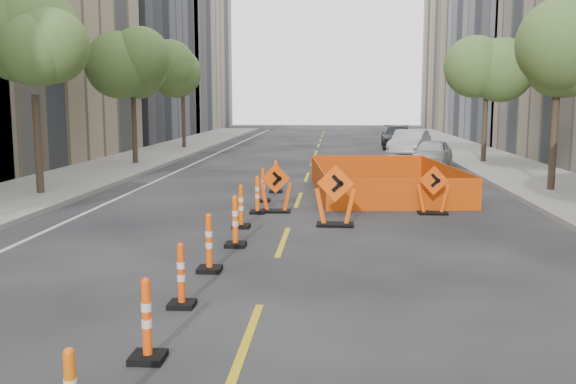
# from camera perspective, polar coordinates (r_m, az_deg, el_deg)

# --- Properties ---
(ground_plane) EXTENTS (140.00, 140.00, 0.00)m
(ground_plane) POSITION_cam_1_polar(r_m,az_deg,el_deg) (10.51, -2.20, -9.20)
(ground_plane) COLOR black
(sidewalk_left) EXTENTS (4.00, 90.00, 0.15)m
(sidewalk_left) POSITION_cam_1_polar(r_m,az_deg,el_deg) (24.38, -20.40, 0.47)
(sidewalk_left) COLOR gray
(sidewalk_left) RESTS_ON ground
(sidewalk_right) EXTENTS (4.00, 90.00, 0.15)m
(sidewalk_right) POSITION_cam_1_polar(r_m,az_deg,el_deg) (23.53, 23.69, 0.03)
(sidewalk_right) COLOR gray
(sidewalk_right) RESTS_ON ground
(bld_left_d) EXTENTS (12.00, 16.00, 14.00)m
(bld_left_d) POSITION_cam_1_polar(r_m,az_deg,el_deg) (52.54, -16.38, 12.11)
(bld_left_d) COLOR #4C4C51
(bld_left_d) RESTS_ON ground
(bld_left_e) EXTENTS (12.00, 20.00, 20.00)m
(bld_left_e) POSITION_cam_1_polar(r_m,az_deg,el_deg) (68.37, -11.54, 13.82)
(bld_left_e) COLOR gray
(bld_left_e) RESTS_ON ground
(bld_right_d) EXTENTS (12.00, 18.00, 20.00)m
(bld_right_d) POSITION_cam_1_polar(r_m,az_deg,el_deg) (53.06, 22.37, 15.05)
(bld_right_d) COLOR gray
(bld_right_d) RESTS_ON ground
(bld_right_e) EXTENTS (12.00, 14.00, 16.00)m
(bld_right_e) POSITION_cam_1_polar(r_m,az_deg,el_deg) (70.54, 17.57, 11.80)
(bld_right_e) COLOR tan
(bld_right_e) RESTS_ON ground
(tree_l_b) EXTENTS (2.80, 2.80, 5.95)m
(tree_l_b) POSITION_cam_1_polar(r_m,az_deg,el_deg) (22.16, -21.72, 11.23)
(tree_l_b) COLOR #382B1E
(tree_l_b) RESTS_ON ground
(tree_l_c) EXTENTS (2.80, 2.80, 5.95)m
(tree_l_c) POSITION_cam_1_polar(r_m,az_deg,el_deg) (31.47, -13.67, 10.51)
(tree_l_c) COLOR #382B1E
(tree_l_c) RESTS_ON ground
(tree_l_d) EXTENTS (2.80, 2.80, 5.95)m
(tree_l_d) POSITION_cam_1_polar(r_m,az_deg,el_deg) (41.11, -9.36, 10.04)
(tree_l_d) COLOR #382B1E
(tree_l_d) RESTS_ON ground
(tree_r_b) EXTENTS (2.80, 2.80, 5.95)m
(tree_r_b) POSITION_cam_1_polar(r_m,az_deg,el_deg) (23.18, 22.91, 11.01)
(tree_r_b) COLOR #382B1E
(tree_r_b) RESTS_ON ground
(tree_r_c) EXTENTS (2.80, 2.80, 5.95)m
(tree_r_c) POSITION_cam_1_polar(r_m,az_deg,el_deg) (32.81, 17.28, 10.27)
(tree_r_c) COLOR #382B1E
(tree_r_c) RESTS_ON ground
(channelizer_1) EXTENTS (0.41, 0.41, 1.04)m
(channelizer_1) POSITION_cam_1_polar(r_m,az_deg,el_deg) (8.05, -12.45, -11.01)
(channelizer_1) COLOR #FF490A
(channelizer_1) RESTS_ON ground
(channelizer_2) EXTENTS (0.40, 0.40, 1.00)m
(channelizer_2) POSITION_cam_1_polar(r_m,az_deg,el_deg) (9.95, -9.48, -7.28)
(channelizer_2) COLOR #EE450A
(channelizer_2) RESTS_ON ground
(channelizer_3) EXTENTS (0.43, 0.43, 1.09)m
(channelizer_3) POSITION_cam_1_polar(r_m,az_deg,el_deg) (11.87, -7.03, -4.49)
(channelizer_3) COLOR #F74D0A
(channelizer_3) RESTS_ON ground
(channelizer_4) EXTENTS (0.44, 0.44, 1.12)m
(channelizer_4) POSITION_cam_1_polar(r_m,az_deg,el_deg) (13.81, -4.71, -2.60)
(channelizer_4) COLOR #FF540A
(channelizer_4) RESTS_ON ground
(channelizer_5) EXTENTS (0.42, 0.42, 1.08)m
(channelizer_5) POSITION_cam_1_polar(r_m,az_deg,el_deg) (15.82, -4.19, -1.28)
(channelizer_5) COLOR #DB5C09
(channelizer_5) RESTS_ON ground
(channelizer_6) EXTENTS (0.42, 0.42, 1.06)m
(channelizer_6) POSITION_cam_1_polar(r_m,az_deg,el_deg) (17.80, -2.73, -0.24)
(channelizer_6) COLOR #FF5E0A
(channelizer_6) RESTS_ON ground
(channelizer_7) EXTENTS (0.42, 0.42, 1.06)m
(channelizer_7) POSITION_cam_1_polar(r_m,az_deg,el_deg) (19.82, -2.22, 0.64)
(channelizer_7) COLOR #FF520A
(channelizer_7) RESTS_ON ground
(channelizer_8) EXTENTS (0.43, 0.43, 1.10)m
(channelizer_8) POSITION_cam_1_polar(r_m,az_deg,el_deg) (21.81, -1.09, 1.39)
(channelizer_8) COLOR #FF580A
(channelizer_8) RESTS_ON ground
(chevron_sign_left) EXTENTS (1.05, 0.85, 1.38)m
(chevron_sign_left) POSITION_cam_1_polar(r_m,az_deg,el_deg) (17.95, -1.11, 0.36)
(chevron_sign_left) COLOR #FC4E0A
(chevron_sign_left) RESTS_ON ground
(chevron_sign_center) EXTENTS (1.13, 0.79, 1.55)m
(chevron_sign_center) POSITION_cam_1_polar(r_m,az_deg,el_deg) (16.01, 4.24, -0.31)
(chevron_sign_center) COLOR #FF540A
(chevron_sign_center) RESTS_ON ground
(chevron_sign_right) EXTENTS (1.03, 0.82, 1.35)m
(chevron_sign_right) POSITION_cam_1_polar(r_m,az_deg,el_deg) (18.09, 12.80, 0.17)
(chevron_sign_right) COLOR #E94809
(chevron_sign_right) RESTS_ON ground
(safety_fence) EXTENTS (5.07, 7.85, 0.93)m
(safety_fence) POSITION_cam_1_polar(r_m,az_deg,el_deg) (22.14, 8.39, 1.19)
(safety_fence) COLOR #E74E0C
(safety_fence) RESTS_ON ground
(parked_car_near) EXTENTS (2.65, 4.21, 1.34)m
(parked_car_near) POSITION_cam_1_polar(r_m,az_deg,el_deg) (30.20, 12.68, 3.32)
(parked_car_near) COLOR #AEAEB0
(parked_car_near) RESTS_ON ground
(parked_car_mid) EXTENTS (2.88, 4.81, 1.50)m
(parked_car_mid) POSITION_cam_1_polar(r_m,az_deg,el_deg) (35.59, 10.76, 4.22)
(parked_car_mid) COLOR #B0B0B6
(parked_car_mid) RESTS_ON ground
(parked_car_far) EXTENTS (2.28, 5.12, 1.46)m
(parked_car_far) POSITION_cam_1_polar(r_m,az_deg,el_deg) (42.58, 9.70, 4.86)
(parked_car_far) COLOR black
(parked_car_far) RESTS_ON ground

